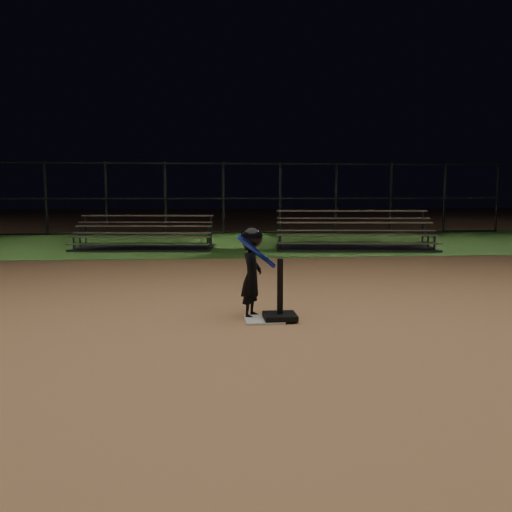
{
  "coord_description": "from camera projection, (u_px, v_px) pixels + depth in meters",
  "views": [
    {
      "loc": [
        -0.7,
        -6.32,
        1.53
      ],
      "look_at": [
        0.0,
        1.0,
        0.65
      ],
      "focal_mm": 38.72,
      "sensor_mm": 36.0,
      "label": 1
    }
  ],
  "objects": [
    {
      "name": "ground",
      "position": [
        264.0,
        321.0,
        6.5
      ],
      "size": [
        80.0,
        80.0,
        0.0
      ],
      "primitive_type": "plane",
      "color": "#B37C51",
      "rests_on": "ground"
    },
    {
      "name": "grass_strip",
      "position": [
        227.0,
        242.0,
        16.38
      ],
      "size": [
        60.0,
        8.0,
        0.01
      ],
      "primitive_type": "cube",
      "color": "#2C581C",
      "rests_on": "ground"
    },
    {
      "name": "home_plate",
      "position": [
        264.0,
        320.0,
        6.5
      ],
      "size": [
        0.45,
        0.45,
        0.02
      ],
      "primitive_type": "cube",
      "color": "beige",
      "rests_on": "ground"
    },
    {
      "name": "batting_tee",
      "position": [
        280.0,
        308.0,
        6.48
      ],
      "size": [
        0.38,
        0.38,
        0.71
      ],
      "color": "black",
      "rests_on": "home_plate"
    },
    {
      "name": "child_batter",
      "position": [
        252.0,
        269.0,
        6.61
      ],
      "size": [
        0.49,
        0.55,
        1.1
      ],
      "rotation": [
        0.0,
        0.0,
        1.21
      ],
      "color": "black",
      "rests_on": "ground"
    },
    {
      "name": "bleacher_left",
      "position": [
        144.0,
        242.0,
        14.45
      ],
      "size": [
        3.71,
        2.1,
        0.87
      ],
      "rotation": [
        0.0,
        0.0,
        -0.11
      ],
      "color": "#A7A7AB",
      "rests_on": "ground"
    },
    {
      "name": "bleacher_right",
      "position": [
        354.0,
        241.0,
        14.5
      ],
      "size": [
        4.27,
        2.46,
        0.99
      ],
      "rotation": [
        0.0,
        0.0,
        -0.12
      ],
      "color": "#A2A2A6",
      "rests_on": "ground"
    },
    {
      "name": "backstop_fence",
      "position": [
        223.0,
        198.0,
        19.2
      ],
      "size": [
        20.08,
        0.08,
        2.5
      ],
      "color": "#38383D",
      "rests_on": "ground"
    }
  ]
}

